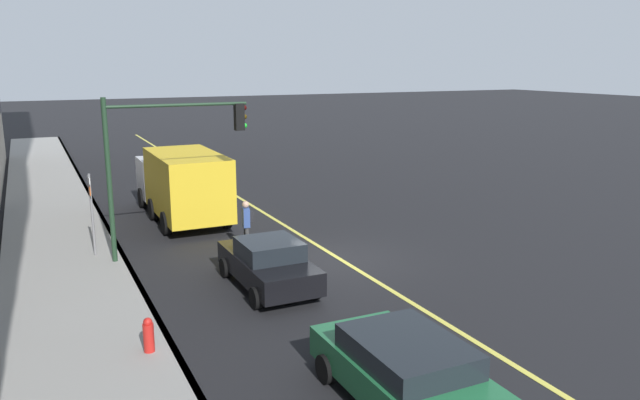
% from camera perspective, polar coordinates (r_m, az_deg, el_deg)
% --- Properties ---
extents(ground, '(200.00, 200.00, 0.00)m').
position_cam_1_polar(ground, '(20.55, 1.77, -5.45)').
color(ground, black).
extents(sidewalk_slab, '(80.00, 3.74, 0.15)m').
position_cam_1_polar(sidewalk_slab, '(18.46, -21.93, -8.28)').
color(sidewalk_slab, gray).
rests_on(sidewalk_slab, ground).
extents(curb_edge, '(80.00, 0.16, 0.15)m').
position_cam_1_polar(curb_edge, '(18.62, -16.39, -7.68)').
color(curb_edge, slate).
rests_on(curb_edge, ground).
extents(lane_stripe_center, '(80.00, 0.16, 0.01)m').
position_cam_1_polar(lane_stripe_center, '(20.55, 1.77, -5.44)').
color(lane_stripe_center, '#D8CC4C').
rests_on(lane_stripe_center, ground).
extents(car_green, '(4.43, 2.12, 1.38)m').
position_cam_1_polar(car_green, '(12.03, 8.00, -15.39)').
color(car_green, '#1E6038').
rests_on(car_green, ground).
extents(car_black, '(4.14, 1.93, 1.46)m').
position_cam_1_polar(car_black, '(17.82, -4.81, -5.87)').
color(car_black, black).
rests_on(car_black, ground).
extents(truck_yellow, '(7.27, 2.62, 2.87)m').
position_cam_1_polar(truck_yellow, '(25.94, -12.62, 1.57)').
color(truck_yellow, silver).
rests_on(truck_yellow, ground).
extents(pedestrian_with_backpack, '(0.45, 0.41, 1.77)m').
position_cam_1_polar(pedestrian_with_backpack, '(21.23, -6.81, -2.01)').
color(pedestrian_with_backpack, '#383838').
rests_on(pedestrian_with_backpack, ground).
extents(traffic_light_mast, '(0.28, 4.64, 5.34)m').
position_cam_1_polar(traffic_light_mast, '(20.42, -13.99, 4.76)').
color(traffic_light_mast, '#1E3823').
rests_on(traffic_light_mast, ground).
extents(street_sign_post, '(0.60, 0.08, 2.88)m').
position_cam_1_polar(street_sign_post, '(21.38, -20.38, -0.83)').
color(street_sign_post, slate).
rests_on(street_sign_post, ground).
extents(fire_hydrant, '(0.24, 0.24, 0.94)m').
position_cam_1_polar(fire_hydrant, '(14.33, -15.56, -12.20)').
color(fire_hydrant, red).
rests_on(fire_hydrant, ground).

